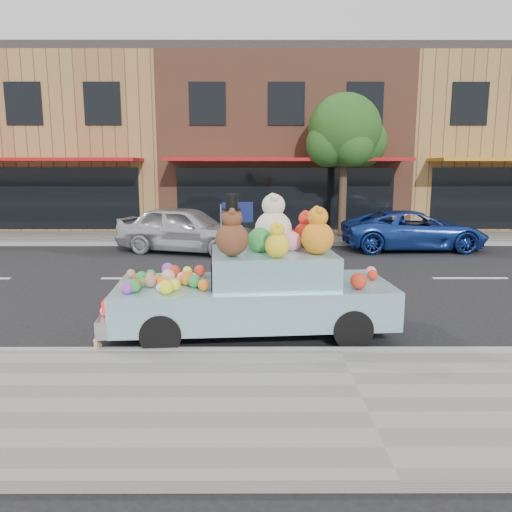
{
  "coord_description": "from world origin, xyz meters",
  "views": [
    {
      "loc": [
        -1.2,
        -11.72,
        2.69
      ],
      "look_at": [
        -1.18,
        -3.84,
        1.25
      ],
      "focal_mm": 35.0,
      "sensor_mm": 36.0,
      "label": 1
    }
  ],
  "objects_px": {
    "street_tree": "(345,137)",
    "car_blue": "(414,230)",
    "art_car": "(256,286)",
    "car_silver": "(185,229)"
  },
  "relations": [
    {
      "from": "street_tree",
      "to": "car_blue",
      "type": "distance_m",
      "value": 4.31
    },
    {
      "from": "art_car",
      "to": "street_tree",
      "type": "bearing_deg",
      "value": 68.46
    },
    {
      "from": "street_tree",
      "to": "car_blue",
      "type": "xyz_separation_m",
      "value": [
        1.9,
        -2.36,
        -3.06
      ]
    },
    {
      "from": "street_tree",
      "to": "art_car",
      "type": "height_order",
      "value": "street_tree"
    },
    {
      "from": "car_silver",
      "to": "car_blue",
      "type": "height_order",
      "value": "car_silver"
    },
    {
      "from": "car_blue",
      "to": "art_car",
      "type": "height_order",
      "value": "art_car"
    },
    {
      "from": "street_tree",
      "to": "car_blue",
      "type": "height_order",
      "value": "street_tree"
    },
    {
      "from": "street_tree",
      "to": "car_silver",
      "type": "distance_m",
      "value": 6.78
    },
    {
      "from": "street_tree",
      "to": "art_car",
      "type": "xyz_separation_m",
      "value": [
        -3.21,
        -10.55,
        -2.89
      ]
    },
    {
      "from": "car_blue",
      "to": "car_silver",
      "type": "bearing_deg",
      "value": 92.45
    }
  ]
}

